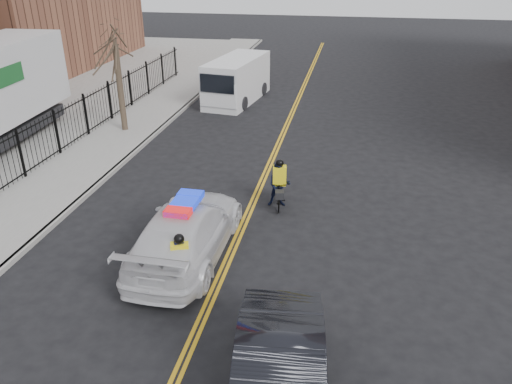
{
  "coord_description": "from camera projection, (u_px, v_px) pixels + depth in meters",
  "views": [
    {
      "loc": [
        3.08,
        -11.55,
        8.01
      ],
      "look_at": [
        0.45,
        2.0,
        1.3
      ],
      "focal_mm": 35.0,
      "sensor_mm": 36.0,
      "label": 1
    }
  ],
  "objects": [
    {
      "name": "center_line_right",
      "position": [
        274.0,
        158.0,
        21.27
      ],
      "size": [
        0.1,
        60.0,
        0.01
      ],
      "primitive_type": "cube",
      "color": "gold",
      "rests_on": "ground"
    },
    {
      "name": "cargo_van",
      "position": [
        236.0,
        81.0,
        28.83
      ],
      "size": [
        2.94,
        6.11,
        2.46
      ],
      "rotation": [
        0.0,
        0.0,
        -0.14
      ],
      "color": "white",
      "rests_on": "ground"
    },
    {
      "name": "dark_sedan",
      "position": [
        279.0,
        384.0,
        9.19
      ],
      "size": [
        2.24,
        5.01,
        1.6
      ],
      "primitive_type": "imported",
      "rotation": [
        0.0,
        0.0,
        0.12
      ],
      "color": "black",
      "rests_on": "ground"
    },
    {
      "name": "police_cruiser",
      "position": [
        186.0,
        231.0,
        14.18
      ],
      "size": [
        2.32,
        5.59,
        1.78
      ],
      "rotation": [
        0.0,
        0.0,
        3.13
      ],
      "color": "silver",
      "rests_on": "ground"
    },
    {
      "name": "ground",
      "position": [
        227.0,
        262.0,
        14.23
      ],
      "size": [
        120.0,
        120.0,
        0.0
      ],
      "primitive_type": "plane",
      "color": "black",
      "rests_on": "ground"
    },
    {
      "name": "cyclist_near",
      "position": [
        182.0,
        272.0,
        12.73
      ],
      "size": [
        1.14,
        1.85,
        1.72
      ],
      "rotation": [
        0.0,
        0.0,
        0.33
      ],
      "color": "black",
      "rests_on": "ground"
    },
    {
      "name": "street_tree",
      "position": [
        117.0,
        59.0,
        22.81
      ],
      "size": [
        3.2,
        3.2,
        4.8
      ],
      "color": "#3D3024",
      "rests_on": "sidewalk"
    },
    {
      "name": "center_line_left",
      "position": [
        270.0,
        158.0,
        21.3
      ],
      "size": [
        0.1,
        60.0,
        0.01
      ],
      "primitive_type": "cube",
      "color": "gold",
      "rests_on": "ground"
    },
    {
      "name": "iron_fence",
      "position": [
        75.0,
        123.0,
        22.39
      ],
      "size": [
        0.12,
        28.0,
        2.0
      ],
      "primitive_type": null,
      "color": "black",
      "rests_on": "ground"
    },
    {
      "name": "curb",
      "position": [
        140.0,
        147.0,
        22.28
      ],
      "size": [
        0.2,
        60.0,
        0.15
      ],
      "primitive_type": "cube",
      "color": "gray",
      "rests_on": "ground"
    },
    {
      "name": "cyclist_far",
      "position": [
        279.0,
        188.0,
        17.06
      ],
      "size": [
        0.86,
        1.76,
        1.73
      ],
      "rotation": [
        0.0,
        0.0,
        0.16
      ],
      "color": "black",
      "rests_on": "ground"
    },
    {
      "name": "sidewalk",
      "position": [
        109.0,
        145.0,
        22.54
      ],
      "size": [
        3.0,
        60.0,
        0.15
      ],
      "primitive_type": "cube",
      "color": "gray",
      "rests_on": "ground"
    }
  ]
}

